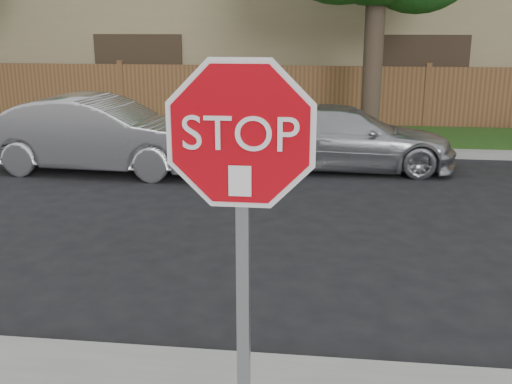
# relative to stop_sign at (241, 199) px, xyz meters

# --- Properties ---
(ground) EXTENTS (90.00, 90.00, 0.00)m
(ground) POSITION_rel_stop_sign_xyz_m (-1.16, 1.48, -1.83)
(ground) COLOR black
(ground) RESTS_ON ground
(far_curb) EXTENTS (70.00, 0.30, 0.15)m
(far_curb) POSITION_rel_stop_sign_xyz_m (-1.16, 9.63, -1.75)
(far_curb) COLOR gray
(far_curb) RESTS_ON ground
(grass_strip) EXTENTS (70.00, 3.00, 0.12)m
(grass_strip) POSITION_rel_stop_sign_xyz_m (-1.16, 11.28, -1.77)
(grass_strip) COLOR #1E4714
(grass_strip) RESTS_ON ground
(fence) EXTENTS (70.00, 0.12, 1.60)m
(fence) POSITION_rel_stop_sign_xyz_m (-1.16, 12.88, -1.03)
(fence) COLOR brown
(fence) RESTS_ON ground
(stop_sign) EXTENTS (1.01, 0.13, 2.55)m
(stop_sign) POSITION_rel_stop_sign_xyz_m (0.00, 0.00, 0.00)
(stop_sign) COLOR gray
(stop_sign) RESTS_ON sidewalk_near
(sedan_left) EXTENTS (4.27, 1.68, 1.38)m
(sedan_left) POSITION_rel_stop_sign_xyz_m (-3.76, 7.63, -1.14)
(sedan_left) COLOR #ADADB2
(sedan_left) RESTS_ON ground
(sedan_right) EXTENTS (4.13, 1.81, 1.18)m
(sedan_right) POSITION_rel_stop_sign_xyz_m (0.70, 8.38, -1.24)
(sedan_right) COLOR #B8B9C0
(sedan_right) RESTS_ON ground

